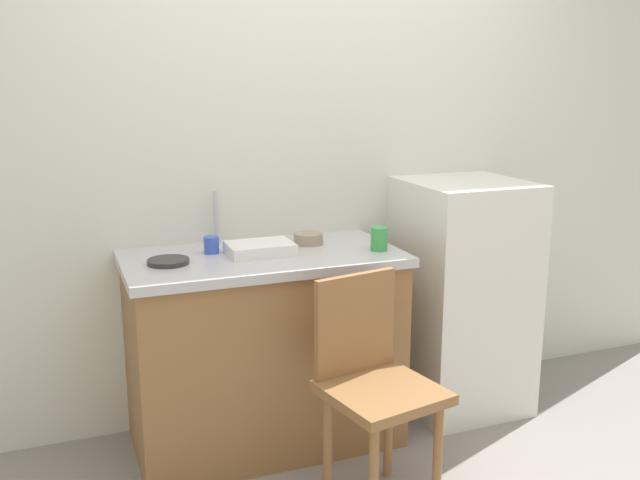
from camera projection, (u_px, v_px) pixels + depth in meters
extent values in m
cube|color=silver|center=(301.00, 138.00, 3.39)|extent=(4.80, 0.10, 2.68)
cube|color=olive|center=(264.00, 353.00, 3.18)|extent=(1.15, 0.60, 0.84)
cube|color=#B7B7BC|center=(262.00, 258.00, 3.08)|extent=(1.19, 0.64, 0.04)
cylinder|color=#B7B7BC|center=(217.00, 217.00, 3.22)|extent=(0.02, 0.02, 0.24)
cube|color=silver|center=(462.00, 295.00, 3.52)|extent=(0.56, 0.57, 1.14)
cylinder|color=olive|center=(437.00, 458.00, 2.68)|extent=(0.04, 0.04, 0.45)
cylinder|color=olive|center=(327.00, 446.00, 2.77)|extent=(0.04, 0.04, 0.45)
cylinder|color=olive|center=(388.00, 426.00, 2.92)|extent=(0.04, 0.04, 0.45)
cube|color=olive|center=(383.00, 393.00, 2.67)|extent=(0.47, 0.47, 0.04)
cube|color=olive|center=(355.00, 323.00, 2.77)|extent=(0.36, 0.10, 0.40)
cube|color=white|center=(260.00, 248.00, 3.06)|extent=(0.28, 0.20, 0.05)
cylinder|color=gray|center=(308.00, 239.00, 3.24)|extent=(0.13, 0.13, 0.05)
cylinder|color=#2D2D2D|center=(168.00, 261.00, 2.90)|extent=(0.17, 0.17, 0.02)
cylinder|color=green|center=(379.00, 239.00, 3.12)|extent=(0.07, 0.07, 0.10)
cylinder|color=blue|center=(211.00, 245.00, 3.07)|extent=(0.07, 0.07, 0.07)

